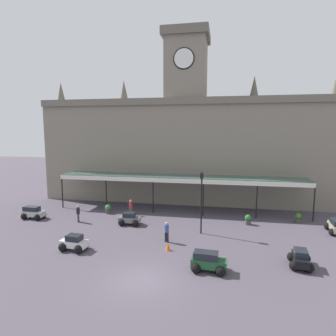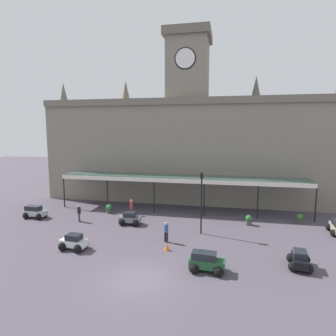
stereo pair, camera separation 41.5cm
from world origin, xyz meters
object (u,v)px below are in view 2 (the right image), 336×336
(car_black_sedan, at_px, (300,260))
(planter_forecourt_centre, at_px, (109,209))
(pedestrian_crossing_forecourt, at_px, (132,206))
(planter_by_canopy, at_px, (300,218))
(pedestrian_beside_cars, at_px, (166,231))
(car_green_estate, at_px, (206,263))
(traffic_cone, at_px, (167,247))
(planter_near_kerb, at_px, (249,220))
(pedestrian_near_entrance, at_px, (79,213))
(car_silver_estate, at_px, (35,213))
(car_grey_sedan, at_px, (130,219))
(car_white_sedan, at_px, (74,243))
(victorian_lamppost, at_px, (201,196))

(car_black_sedan, relative_size, planter_forecourt_centre, 2.22)
(pedestrian_crossing_forecourt, height_order, planter_by_canopy, pedestrian_crossing_forecourt)
(planter_forecourt_centre, bearing_deg, pedestrian_beside_cars, -40.49)
(pedestrian_beside_cars, relative_size, planter_by_canopy, 1.74)
(car_green_estate, height_order, traffic_cone, car_green_estate)
(planter_near_kerb, bearing_deg, car_green_estate, -108.13)
(pedestrian_near_entrance, bearing_deg, car_green_estate, -30.13)
(car_green_estate, bearing_deg, car_silver_estate, 156.97)
(pedestrian_beside_cars, xyz_separation_m, planter_by_canopy, (11.69, 7.26, -0.42))
(pedestrian_crossing_forecourt, height_order, planter_forecourt_centre, pedestrian_crossing_forecourt)
(pedestrian_beside_cars, relative_size, pedestrian_near_entrance, 1.00)
(car_grey_sedan, distance_m, pedestrian_near_entrance, 5.26)
(car_silver_estate, relative_size, planter_by_canopy, 2.37)
(planter_forecourt_centre, bearing_deg, car_black_sedan, -27.88)
(car_white_sedan, height_order, pedestrian_beside_cars, pedestrian_beside_cars)
(pedestrian_crossing_forecourt, height_order, pedestrian_near_entrance, same)
(car_green_estate, relative_size, car_silver_estate, 1.01)
(pedestrian_near_entrance, height_order, traffic_cone, pedestrian_near_entrance)
(pedestrian_beside_cars, xyz_separation_m, pedestrian_near_entrance, (-9.55, 3.38, 0.00))
(car_black_sedan, relative_size, traffic_cone, 3.78)
(car_white_sedan, xyz_separation_m, planter_near_kerb, (13.38, 8.61, -0.01))
(car_grey_sedan, relative_size, pedestrian_crossing_forecourt, 1.25)
(victorian_lamppost, relative_size, planter_near_kerb, 5.71)
(planter_near_kerb, bearing_deg, planter_forecourt_centre, 176.28)
(pedestrian_near_entrance, bearing_deg, car_white_sedan, -64.38)
(car_silver_estate, bearing_deg, car_white_sedan, -38.32)
(car_green_estate, xyz_separation_m, traffic_cone, (-3.16, 2.67, -0.28))
(car_grey_sedan, distance_m, planter_by_canopy, 16.43)
(car_green_estate, relative_size, planter_forecourt_centre, 2.40)
(car_black_sedan, distance_m, victorian_lamppost, 9.00)
(car_green_estate, xyz_separation_m, car_grey_sedan, (-7.86, 7.75, -0.06))
(car_grey_sedan, distance_m, planter_near_kerb, 11.35)
(car_silver_estate, xyz_separation_m, victorian_lamppost, (17.17, -1.00, 2.80))
(planter_by_canopy, bearing_deg, pedestrian_beside_cars, -148.17)
(car_white_sedan, height_order, planter_forecourt_centre, car_white_sedan)
(victorian_lamppost, bearing_deg, pedestrian_beside_cars, -135.94)
(car_white_sedan, bearing_deg, planter_near_kerb, 32.76)
(traffic_cone, bearing_deg, planter_near_kerb, 48.67)
(car_grey_sedan, relative_size, car_silver_estate, 0.91)
(car_green_estate, distance_m, car_grey_sedan, 11.04)
(car_grey_sedan, xyz_separation_m, traffic_cone, (4.70, -5.08, -0.22))
(victorian_lamppost, distance_m, traffic_cone, 5.54)
(car_grey_sedan, relative_size, pedestrian_near_entrance, 1.25)
(car_green_estate, height_order, car_silver_estate, same)
(victorian_lamppost, bearing_deg, car_black_sedan, -35.68)
(car_black_sedan, xyz_separation_m, victorian_lamppost, (-6.93, 4.98, 2.86))
(car_grey_sedan, bearing_deg, planter_near_kerb, 11.28)
(planter_forecourt_centre, height_order, planter_by_canopy, same)
(pedestrian_beside_cars, bearing_deg, planter_forecourt_centre, 139.51)
(car_silver_estate, distance_m, pedestrian_crossing_forecourt, 9.89)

